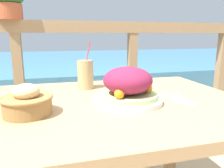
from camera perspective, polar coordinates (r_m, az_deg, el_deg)
The scene contains 8 objects.
patio_table at distance 0.97m, azimuth -2.65°, elevation -9.44°, with size 1.27×0.87×0.73m.
railing_fence at distance 1.78m, azimuth -8.69°, elevation 5.56°, with size 2.80×0.08×1.11m.
sea_backdrop at distance 4.32m, azimuth -12.08°, elevation 2.79°, with size 12.00×4.00×0.58m.
salad_plate at distance 0.92m, azimuth 4.10°, elevation -0.81°, with size 0.29×0.29×0.15m.
drink_glass at distance 1.16m, azimuth -6.96°, elevation 2.47°, with size 0.08×0.08×0.25m.
bread_basket at distance 0.83m, azimuth -21.29°, elevation -4.40°, with size 0.18×0.18×0.11m.
fork at distance 1.02m, azimuth 15.50°, elevation -3.52°, with size 0.02×0.18×0.00m.
knife at distance 1.02m, azimuth 18.25°, elevation -3.76°, with size 0.04×0.18×0.00m.
Camera 1 is at (-0.19, -0.88, 1.00)m, focal length 35.00 mm.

